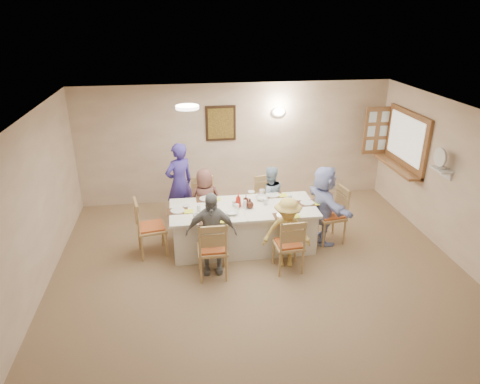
{
  "coord_description": "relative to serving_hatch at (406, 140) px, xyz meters",
  "views": [
    {
      "loc": [
        -1.13,
        -5.05,
        3.87
      ],
      "look_at": [
        -0.2,
        1.4,
        1.05
      ],
      "focal_mm": 32.0,
      "sensor_mm": 36.0,
      "label": 1
    }
  ],
  "objects": [
    {
      "name": "ground",
      "position": [
        -3.21,
        -2.4,
        -1.5
      ],
      "size": [
        7.0,
        7.0,
        0.0
      ],
      "primitive_type": "plane",
      "color": "brown"
    },
    {
      "name": "room_walls",
      "position": [
        -3.21,
        -2.4,
        0.01
      ],
      "size": [
        7.0,
        7.0,
        7.0
      ],
      "color": "tan",
      "rests_on": "ground"
    },
    {
      "name": "wall_picture",
      "position": [
        -3.51,
        1.06,
        0.2
      ],
      "size": [
        0.62,
        0.05,
        0.72
      ],
      "color": "#301E11",
      "rests_on": "room_walls"
    },
    {
      "name": "wall_sconce",
      "position": [
        -2.31,
        1.04,
        0.4
      ],
      "size": [
        0.26,
        0.09,
        0.18
      ],
      "primitive_type": "ellipsoid",
      "color": "white",
      "rests_on": "room_walls"
    },
    {
      "name": "ceiling_light",
      "position": [
        -4.21,
        -0.9,
        0.97
      ],
      "size": [
        0.36,
        0.36,
        0.05
      ],
      "primitive_type": "cylinder",
      "color": "white",
      "rests_on": "room_walls"
    },
    {
      "name": "serving_hatch",
      "position": [
        0.0,
        0.0,
        0.0
      ],
      "size": [
        0.06,
        1.5,
        1.15
      ],
      "primitive_type": "cube",
      "color": "brown",
      "rests_on": "room_walls"
    },
    {
      "name": "hatch_sill",
      "position": [
        -0.12,
        0.0,
        -0.53
      ],
      "size": [
        0.3,
        1.5,
        0.05
      ],
      "primitive_type": "cube",
      "color": "brown",
      "rests_on": "room_walls"
    },
    {
      "name": "shutter_door",
      "position": [
        -0.26,
        0.76,
        0.0
      ],
      "size": [
        0.55,
        0.04,
        1.0
      ],
      "primitive_type": "cube",
      "color": "brown",
      "rests_on": "room_walls"
    },
    {
      "name": "fan_shelf",
      "position": [
        -0.08,
        -1.35,
        -0.1
      ],
      "size": [
        0.22,
        0.36,
        0.03
      ],
      "primitive_type": "cube",
      "color": "white",
      "rests_on": "room_walls"
    },
    {
      "name": "desk_fan",
      "position": [
        -0.11,
        -1.35,
        0.05
      ],
      "size": [
        0.3,
        0.3,
        0.28
      ],
      "primitive_type": null,
      "color": "#A5A5A8",
      "rests_on": "fan_shelf"
    },
    {
      "name": "dining_table",
      "position": [
        -3.35,
        -0.99,
        -1.12
      ],
      "size": [
        2.47,
        1.05,
        0.76
      ],
      "primitive_type": "cube",
      "color": "silver",
      "rests_on": "ground"
    },
    {
      "name": "chair_back_left",
      "position": [
        -3.95,
        -0.19,
        -1.01
      ],
      "size": [
        0.52,
        0.52,
        0.98
      ],
      "primitive_type": null,
      "rotation": [
        0.0,
        0.0,
        0.12
      ],
      "color": "tan",
      "rests_on": "ground"
    },
    {
      "name": "chair_back_right",
      "position": [
        -2.75,
        -0.19,
        -1.03
      ],
      "size": [
        0.52,
        0.52,
        0.93
      ],
      "primitive_type": null,
      "rotation": [
        0.0,
        0.0,
        0.17
      ],
      "color": "tan",
      "rests_on": "ground"
    },
    {
      "name": "chair_front_left",
      "position": [
        -3.95,
        -1.79,
        -1.01
      ],
      "size": [
        0.47,
        0.47,
        0.98
      ],
      "primitive_type": null,
      "rotation": [
        0.0,
        0.0,
        3.14
      ],
      "color": "tan",
      "rests_on": "ground"
    },
    {
      "name": "chair_front_right",
      "position": [
        -2.75,
        -1.79,
        -1.03
      ],
      "size": [
        0.47,
        0.47,
        0.93
      ],
      "primitive_type": null,
      "rotation": [
        0.0,
        0.0,
        3.19
      ],
      "color": "tan",
      "rests_on": "ground"
    },
    {
      "name": "chair_left_end",
      "position": [
        -4.9,
        -0.99,
        -0.99
      ],
      "size": [
        0.57,
        0.57,
        1.02
      ],
      "primitive_type": null,
      "rotation": [
        0.0,
        0.0,
        1.76
      ],
      "color": "tan",
      "rests_on": "ground"
    },
    {
      "name": "chair_right_end",
      "position": [
        -1.8,
        -0.99,
        -0.99
      ],
      "size": [
        0.56,
        0.56,
        1.02
      ],
      "primitive_type": null,
      "rotation": [
        0.0,
        0.0,
        -1.42
      ],
      "color": "tan",
      "rests_on": "ground"
    },
    {
      "name": "diner_back_left",
      "position": [
        -3.95,
        -0.31,
        -0.89
      ],
      "size": [
        0.74,
        0.6,
        1.22
      ],
      "primitive_type": "imported",
      "rotation": [
        0.0,
        0.0,
        3.33
      ],
      "color": "brown",
      "rests_on": "ground"
    },
    {
      "name": "diner_back_right",
      "position": [
        -2.75,
        -0.31,
        -0.89
      ],
      "size": [
        0.69,
        0.59,
        1.21
      ],
      "primitive_type": "imported",
      "rotation": [
        0.0,
        0.0,
        3.25
      ],
      "color": "#95B0C9",
      "rests_on": "ground"
    },
    {
      "name": "diner_front_left",
      "position": [
        -3.95,
        -1.67,
        -0.82
      ],
      "size": [
        0.83,
        0.43,
        1.35
      ],
      "primitive_type": "imported",
      "rotation": [
        0.0,
        0.0,
        -0.06
      ],
      "color": "gray",
      "rests_on": "ground"
    },
    {
      "name": "diner_front_right",
      "position": [
        -2.75,
        -1.67,
        -0.91
      ],
      "size": [
        0.92,
        0.71,
        1.18
      ],
      "primitive_type": "imported",
      "rotation": [
        0.0,
        0.0,
        -0.18
      ],
      "color": "#D3AF53",
      "rests_on": "ground"
    },
    {
      "name": "diner_right_end",
      "position": [
        -1.93,
        -0.99,
        -0.79
      ],
      "size": [
        1.47,
        0.88,
        1.42
      ],
      "primitive_type": "imported",
      "rotation": [
        0.0,
        0.0,
        1.75
      ],
      "color": "#B2BDF7",
      "rests_on": "ground"
    },
    {
      "name": "caregiver",
      "position": [
        -4.4,
        0.16,
        -0.7
      ],
      "size": [
        0.91,
        0.89,
        1.59
      ],
      "primitive_type": "imported",
      "rotation": [
        0.0,
        0.0,
        3.67
      ],
      "color": "#3E3199",
      "rests_on": "ground"
    },
    {
      "name": "placemat_fl",
      "position": [
        -3.95,
        -1.41,
        -0.74
      ],
      "size": [
        0.36,
        0.27,
        0.01
      ],
      "primitive_type": "cube",
      "color": "#472B19",
      "rests_on": "dining_table"
    },
    {
      "name": "plate_fl",
      "position": [
        -3.95,
        -1.41,
        -0.73
      ],
      "size": [
        0.23,
        0.23,
        0.01
      ],
      "primitive_type": "cylinder",
      "color": "white",
      "rests_on": "dining_table"
    },
    {
      "name": "napkin_fl",
      "position": [
        -3.77,
        -1.46,
        -0.73
      ],
      "size": [
        0.14,
        0.14,
        0.01
      ],
      "primitive_type": "cube",
      "color": "#EBF633",
      "rests_on": "dining_table"
    },
    {
      "name": "placemat_fr",
      "position": [
        -2.75,
        -1.41,
        -0.74
      ],
      "size": [
        0.33,
        0.24,
        0.01
      ],
      "primitive_type": "cube",
      "color": "#472B19",
      "rests_on": "dining_table"
    },
    {
      "name": "plate_fr",
      "position": [
        -2.75,
        -1.41,
        -0.73
      ],
      "size": [
        0.24,
        0.24,
        0.01
      ],
      "primitive_type": "cylinder",
      "color": "white",
      "rests_on": "dining_table"
    },
    {
      "name": "napkin_fr",
      "position": [
        -2.57,
        -1.46,
        -0.73
      ],
      "size": [
        0.14,
        0.14,
        0.01
      ],
      "primitive_type": "cube",
      "color": "#EBF633",
      "rests_on": "dining_table"
    },
    {
      "name": "placemat_bl",
      "position": [
        -3.95,
        -0.57,
        -0.74
      ],
      "size": [
        0.35,
        0.26,
        0.01
      ],
      "primitive_type": "cube",
      "color": "#472B19",
      "rests_on": "dining_table"
    },
    {
      "name": "plate_bl",
      "position": [
        -3.95,
        -0.57,
        -0.73
      ],
      "size": [
        0.24,
        0.24,
        0.01
      ],
      "primitive_type": "cylinder",
      "color": "white",
      "rests_on": "dining_table"
    },
    {
      "name": "napkin_bl",
      "position": [
        -3.77,
        -0.62,
        -0.73
      ],
      "size": [
        0.14,
        0.14,
        0.01
      ],
      "primitive_type": "cube",
      "color": "#EBF633",
      "rests_on": "dining_table"
    },
    {
      "name": "placemat_br",
      "position": [
        -2.75,
        -0.57,
        -0.74
      ],
      "size": [
        0.37,
        0.27,
        0.01
      ],
      "primitive_type": "cube",
      "color": "#472B19",
      "rests_on": "dining_table"
    },
    {
      "name": "plate_br",
      "position": [
        -2.75,
        -0.57,
        -0.73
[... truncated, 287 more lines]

